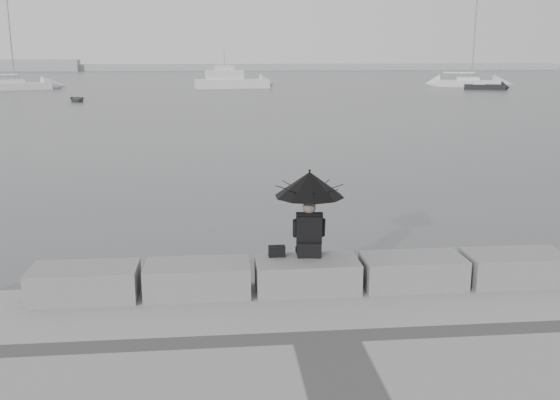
{
  "coord_description": "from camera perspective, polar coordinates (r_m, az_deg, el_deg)",
  "views": [
    {
      "loc": [
        -1.35,
        -9.59,
        4.13
      ],
      "look_at": [
        -0.08,
        3.0,
        1.16
      ],
      "focal_mm": 40.0,
      "sensor_mm": 36.0,
      "label": 1
    }
  ],
  "objects": [
    {
      "name": "stone_block_far_left",
      "position": [
        9.96,
        -17.44,
        -7.25
      ],
      "size": [
        1.6,
        0.8,
        0.5
      ],
      "primitive_type": "cube",
      "color": "slate",
      "rests_on": "promenade"
    },
    {
      "name": "stone_block_left",
      "position": [
        9.75,
        -7.54,
        -7.17
      ],
      "size": [
        1.6,
        0.8,
        0.5
      ],
      "primitive_type": "cube",
      "color": "slate",
      "rests_on": "promenade"
    },
    {
      "name": "sailboat_left",
      "position": [
        80.59,
        -23.48,
        9.57
      ],
      "size": [
        9.14,
        6.32,
        12.9
      ],
      "rotation": [
        0.0,
        0.0,
        0.48
      ],
      "color": "white",
      "rests_on": "ground"
    },
    {
      "name": "seated_person",
      "position": [
        9.71,
        2.71,
        0.48
      ],
      "size": [
        1.1,
        1.1,
        1.39
      ],
      "rotation": [
        0.0,
        0.0,
        -0.12
      ],
      "color": "black",
      "rests_on": "stone_block_centre"
    },
    {
      "name": "ground",
      "position": [
        10.52,
        2.09,
        -9.88
      ],
      "size": [
        360.0,
        360.0,
        0.0
      ],
      "primitive_type": "plane",
      "color": "#4B4E51",
      "rests_on": "ground"
    },
    {
      "name": "sailboat_right",
      "position": [
        85.86,
        16.76,
        10.25
      ],
      "size": [
        8.31,
        4.25,
        12.9
      ],
      "rotation": [
        0.0,
        0.0,
        -0.24
      ],
      "color": "white",
      "rests_on": "ground"
    },
    {
      "name": "small_motorboat",
      "position": [
        79.18,
        18.21,
        9.81
      ],
      "size": [
        4.95,
        3.08,
        1.1
      ],
      "rotation": [
        0.0,
        0.0,
        -0.34
      ],
      "color": "black",
      "rests_on": "ground"
    },
    {
      "name": "stone_block_right",
      "position": [
        10.21,
        12.03,
        -6.41
      ],
      "size": [
        1.6,
        0.8,
        0.5
      ],
      "primitive_type": "cube",
      "color": "slate",
      "rests_on": "promenade"
    },
    {
      "name": "bag",
      "position": [
        9.89,
        -0.29,
        -4.7
      ],
      "size": [
        0.26,
        0.15,
        0.17
      ],
      "primitive_type": "cube",
      "color": "black",
      "rests_on": "stone_block_centre"
    },
    {
      "name": "stone_block_far_right",
      "position": [
        10.84,
        20.67,
        -5.83
      ],
      "size": [
        1.6,
        0.8,
        0.5
      ],
      "primitive_type": "cube",
      "color": "slate",
      "rests_on": "promenade"
    },
    {
      "name": "distant_landmass",
      "position": [
        164.27,
        -8.32,
        11.95
      ],
      "size": [
        180.0,
        8.0,
        2.8
      ],
      "color": "#A0A3A6",
      "rests_on": "ground"
    },
    {
      "name": "stone_block_centre",
      "position": [
        9.83,
        2.48,
        -6.88
      ],
      "size": [
        1.6,
        0.8,
        0.5
      ],
      "primitive_type": "cube",
      "color": "slate",
      "rests_on": "promenade"
    },
    {
      "name": "motor_cruiser",
      "position": [
        78.28,
        -4.42,
        10.8
      ],
      "size": [
        9.29,
        3.9,
        4.5
      ],
      "rotation": [
        0.0,
        0.0,
        0.13
      ],
      "color": "white",
      "rests_on": "ground"
    },
    {
      "name": "dinghy",
      "position": [
        59.02,
        -18.08,
        8.79
      ],
      "size": [
        3.04,
        2.09,
        0.47
      ],
      "primitive_type": "imported",
      "rotation": [
        0.0,
        0.0,
        0.36
      ],
      "color": "gray",
      "rests_on": "ground"
    }
  ]
}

